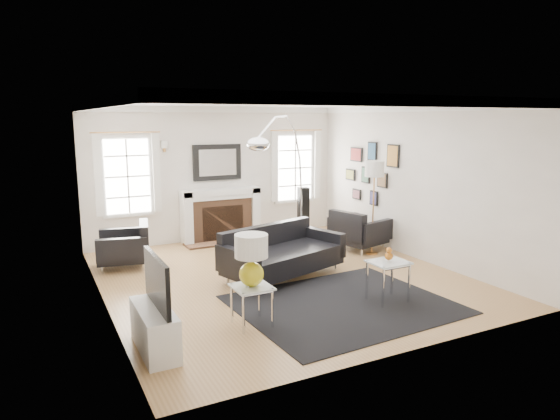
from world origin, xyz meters
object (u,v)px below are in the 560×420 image
armchair_left (127,247)px  arc_floor_lamp (282,179)px  armchair_right (357,231)px  coffee_table (268,236)px  fireplace (221,215)px  gourd_lamp (251,257)px  sofa (280,255)px

armchair_left → arc_floor_lamp: 3.01m
armchair_right → arc_floor_lamp: (-1.55, 0.24, 1.10)m
coffee_table → armchair_left: bearing=167.0°
armchair_left → coffee_table: armchair_left is taller
fireplace → armchair_right: fireplace is taller
armchair_left → gourd_lamp: size_ratio=1.65×
sofa → coffee_table: (0.31, 1.13, 0.05)m
arc_floor_lamp → armchair_right: bearing=-8.8°
sofa → arc_floor_lamp: size_ratio=0.83×
coffee_table → gourd_lamp: bearing=-119.2°
coffee_table → gourd_lamp: 3.17m
armchair_right → arc_floor_lamp: size_ratio=0.43×
armchair_left → arc_floor_lamp: bearing=-13.1°
fireplace → armchair_right: 2.87m
armchair_left → armchair_right: armchair_right is taller
armchair_right → arc_floor_lamp: arc_floor_lamp is taller
armchair_right → fireplace: bearing=138.1°
gourd_lamp → coffee_table: bearing=60.8°
fireplace → armchair_left: 2.38m
armchair_left → sofa: bearing=-38.3°
armchair_right → gourd_lamp: gourd_lamp is taller
fireplace → armchair_left: bearing=-154.0°
armchair_right → gourd_lamp: bearing=-143.9°
sofa → gourd_lamp: 2.09m
sofa → armchair_right: bearing=21.2°
sofa → armchair_right: (2.12, 0.82, -0.00)m
arc_floor_lamp → coffee_table: bearing=166.1°
sofa → armchair_right: 2.28m
armchair_right → armchair_left: bearing=168.4°
coffee_table → arc_floor_lamp: 1.09m
coffee_table → fireplace: bearing=101.4°
sofa → coffee_table: 1.17m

